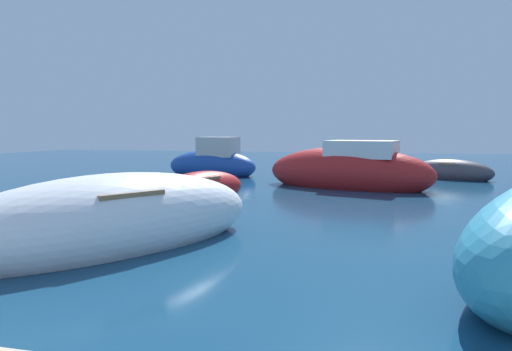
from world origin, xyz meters
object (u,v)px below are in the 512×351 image
object	(u,v)px
moored_boat_8	(213,164)
moored_boat_9	(451,172)
moored_boat_5	(202,189)
moored_boat_2	(349,171)
moored_boat_3	(116,221)

from	to	relation	value
moored_boat_8	moored_boat_9	distance (m)	10.94
moored_boat_5	moored_boat_8	bearing A→B (deg)	-135.95
moored_boat_5	moored_boat_8	size ratio (longest dim) A/B	0.74
moored_boat_8	moored_boat_5	bearing A→B (deg)	115.12
moored_boat_5	moored_boat_9	world-z (taller)	moored_boat_9
moored_boat_9	moored_boat_2	bearing A→B (deg)	69.24
moored_boat_8	moored_boat_3	bearing A→B (deg)	110.03
moored_boat_3	moored_boat_5	world-z (taller)	moored_boat_3
moored_boat_3	moored_boat_9	size ratio (longest dim) A/B	1.57
moored_boat_2	moored_boat_3	distance (m)	10.38
moored_boat_8	moored_boat_9	xyz separation A→B (m)	(10.91, 0.78, -0.25)
moored_boat_2	moored_boat_3	size ratio (longest dim) A/B	1.15
moored_boat_3	moored_boat_9	bearing A→B (deg)	-176.58
moored_boat_3	moored_boat_9	distance (m)	15.99
moored_boat_5	moored_boat_3	bearing A→B (deg)	32.47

